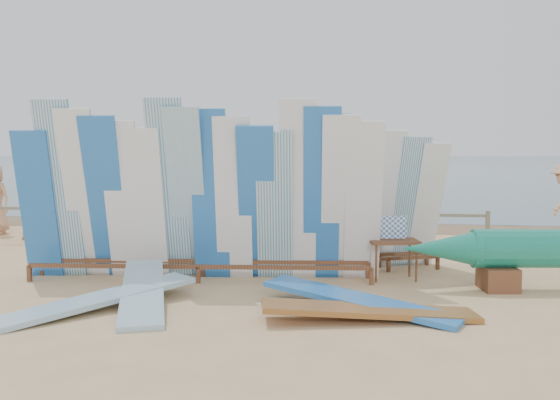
% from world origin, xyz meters
% --- Properties ---
extents(ground, '(160.00, 160.00, 0.00)m').
position_xyz_m(ground, '(0.00, 0.00, 0.00)').
color(ground, tan).
rests_on(ground, ground).
extents(ocean, '(320.00, 240.00, 0.02)m').
position_xyz_m(ocean, '(0.00, 128.00, 0.00)').
color(ocean, '#3F6072').
rests_on(ocean, ground).
extents(wet_sand_strip, '(40.00, 2.60, 0.01)m').
position_xyz_m(wet_sand_strip, '(0.00, 7.20, 0.00)').
color(wet_sand_strip, '#84674A').
rests_on(wet_sand_strip, ground).
extents(distant_ship, '(45.00, 8.00, 14.00)m').
position_xyz_m(distant_ship, '(-12.00, 180.00, 5.31)').
color(distant_ship, '#999EA3').
rests_on(distant_ship, ocean).
extents(fence, '(12.08, 0.08, 0.90)m').
position_xyz_m(fence, '(0.00, 3.00, 0.63)').
color(fence, gray).
rests_on(fence, ground).
extents(main_surfboard_rack, '(5.93, 1.35, 2.93)m').
position_xyz_m(main_surfboard_rack, '(0.93, -0.13, 1.32)').
color(main_surfboard_rack, brown).
rests_on(main_surfboard_rack, ground).
extents(side_surfboard_rack, '(2.29, 1.42, 2.56)m').
position_xyz_m(side_surfboard_rack, '(3.91, 1.19, 1.16)').
color(side_surfboard_rack, brown).
rests_on(side_surfboard_rack, ground).
extents(vendor_table, '(0.89, 0.71, 1.05)m').
position_xyz_m(vendor_table, '(4.04, 0.39, 0.35)').
color(vendor_table, brown).
rests_on(vendor_table, ground).
extents(flat_board_a, '(1.47, 2.72, 0.36)m').
position_xyz_m(flat_board_a, '(0.56, -1.69, 0.00)').
color(flat_board_a, '#7DAFC9').
rests_on(flat_board_a, ground).
extents(flat_board_b, '(2.13, 2.45, 0.27)m').
position_xyz_m(flat_board_b, '(0.11, -2.08, 0.00)').
color(flat_board_b, '#7DAFC9').
rests_on(flat_board_b, ground).
extents(flat_board_d, '(2.70, 1.59, 0.28)m').
position_xyz_m(flat_board_d, '(3.54, -1.62, 0.00)').
color(flat_board_d, blue).
rests_on(flat_board_d, ground).
extents(flat_board_c, '(2.76, 1.12, 0.24)m').
position_xyz_m(flat_board_c, '(3.68, -2.04, 0.00)').
color(flat_board_c, '#996129').
rests_on(flat_board_c, ground).
extents(beach_chair_left, '(0.64, 0.67, 0.96)m').
position_xyz_m(beach_chair_left, '(0.48, 3.85, 0.28)').
color(beach_chair_left, red).
rests_on(beach_chair_left, ground).
extents(beach_chair_right, '(0.77, 0.78, 0.90)m').
position_xyz_m(beach_chair_right, '(1.47, 3.67, 0.26)').
color(beach_chair_right, red).
rests_on(beach_chair_right, ground).
extents(stroller, '(0.58, 0.83, 1.13)m').
position_xyz_m(stroller, '(1.57, 3.92, 0.46)').
color(stroller, red).
rests_on(stroller, ground).
extents(beachgoer_8, '(0.76, 0.89, 1.67)m').
position_xyz_m(beachgoer_8, '(4.29, 3.60, 0.83)').
color(beachgoer_8, beige).
rests_on(beachgoer_8, ground).
extents(beachgoer_2, '(0.48, 0.86, 1.70)m').
position_xyz_m(beachgoer_2, '(-4.30, 3.77, 0.85)').
color(beachgoer_2, beige).
rests_on(beachgoer_2, ground).
extents(beachgoer_5, '(1.62, 0.73, 1.68)m').
position_xyz_m(beachgoer_5, '(0.28, 6.19, 0.84)').
color(beachgoer_5, beige).
rests_on(beachgoer_5, ground).
extents(beachgoer_7, '(0.67, 0.64, 1.64)m').
position_xyz_m(beachgoer_7, '(2.77, 5.88, 0.82)').
color(beachgoer_7, '#8C6042').
rests_on(beachgoer_7, ground).
extents(beachgoer_4, '(0.83, 1.02, 1.62)m').
position_xyz_m(beachgoer_4, '(-1.90, 4.00, 0.81)').
color(beachgoer_4, '#8C6042').
rests_on(beachgoer_4, ground).
extents(beachgoer_3, '(0.84, 1.20, 1.71)m').
position_xyz_m(beachgoer_3, '(-0.24, 6.12, 0.86)').
color(beachgoer_3, tan).
rests_on(beachgoer_3, ground).
extents(beachgoer_11, '(1.60, 1.52, 1.80)m').
position_xyz_m(beachgoer_11, '(-5.38, 6.99, 0.90)').
color(beachgoer_11, beige).
rests_on(beachgoer_11, ground).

